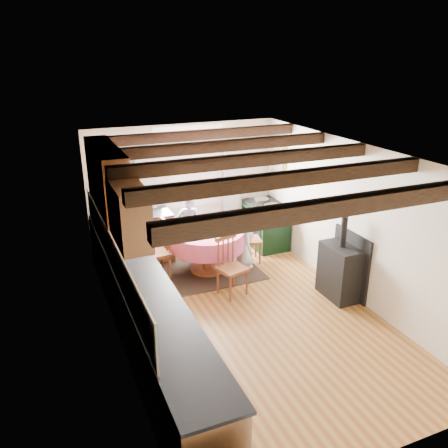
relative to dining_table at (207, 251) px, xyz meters
name	(u,v)px	position (x,y,z in m)	size (l,w,h in m)	color
floor	(245,315)	(0.00, -1.54, -0.38)	(3.60, 5.50, 0.00)	olive
ceiling	(248,153)	(0.00, -1.54, 2.02)	(3.60, 5.50, 0.00)	white
wall_back	(184,188)	(0.00, 1.21, 0.82)	(3.60, 0.00, 2.40)	silver
wall_front	(385,355)	(0.00, -4.29, 0.82)	(3.60, 0.00, 2.40)	silver
wall_left	(114,262)	(-1.80, -1.54, 0.82)	(0.00, 5.50, 2.40)	silver
wall_right	(354,222)	(1.80, -1.54, 0.82)	(0.00, 5.50, 2.40)	silver
beam_a	(343,206)	(0.00, -3.54, 1.93)	(3.60, 0.16, 0.16)	#362112
beam_b	(287,179)	(0.00, -2.54, 1.93)	(3.60, 0.16, 0.16)	#362112
beam_c	(248,160)	(0.00, -1.54, 1.93)	(3.60, 0.16, 0.16)	#362112
beam_d	(219,146)	(0.00, -0.54, 1.93)	(3.60, 0.16, 0.16)	#362112
beam_e	(196,135)	(0.00, 0.46, 1.93)	(3.60, 0.16, 0.16)	#362112
splash_left	(112,252)	(-1.78, -1.24, 0.82)	(0.02, 4.50, 0.55)	beige
splash_back	(132,194)	(-1.00, 1.19, 0.82)	(1.40, 0.02, 0.55)	beige
base_cabinet_left	(142,310)	(-1.50, -1.54, 0.06)	(0.60, 5.30, 0.88)	brown
base_cabinet_back	(135,239)	(-1.05, 0.91, 0.06)	(1.30, 0.60, 0.88)	brown
worktop_left	(142,279)	(-1.48, -1.54, 0.52)	(0.64, 5.30, 0.04)	black
worktop_back	(134,215)	(-1.05, 0.89, 0.52)	(1.30, 0.64, 0.04)	black
wall_cabinet_glass	(107,178)	(-1.63, -0.34, 1.57)	(0.34, 1.80, 0.90)	brown
wall_cabinet_solid	(129,214)	(-1.63, -1.84, 1.52)	(0.34, 0.90, 0.70)	brown
window_frame	(189,167)	(0.10, 1.19, 1.22)	(1.34, 0.03, 1.54)	white
window_pane	(189,167)	(0.10, 1.20, 1.22)	(1.20, 0.01, 1.40)	white
curtain_left	(147,199)	(-0.75, 1.11, 0.72)	(0.35, 0.10, 2.10)	silver
curtain_right	(232,189)	(0.95, 1.11, 0.72)	(0.35, 0.10, 2.10)	silver
curtain_rod	(189,135)	(0.10, 1.11, 1.82)	(0.03, 0.03, 2.00)	black
wall_picture	(279,159)	(1.77, 0.76, 1.32)	(0.04, 0.50, 0.60)	gold
wall_plate	(236,157)	(1.05, 1.18, 1.32)	(0.30, 0.30, 0.02)	silver
rug	(207,271)	(0.00, 0.00, -0.38)	(1.77, 1.37, 0.01)	black
dining_table	(207,251)	(0.00, 0.00, 0.00)	(1.27, 1.27, 0.77)	#CB3B6E
chair_near	(232,267)	(0.08, -0.89, 0.10)	(0.41, 0.43, 0.96)	brown
chair_left	(156,251)	(-0.88, 0.08, 0.14)	(0.44, 0.47, 1.04)	brown
chair_right	(250,238)	(0.87, 0.09, 0.07)	(0.39, 0.41, 0.91)	brown
aga_range	(266,224)	(1.47, 0.64, 0.06)	(0.62, 0.96, 0.88)	black
cast_iron_stove	(341,258)	(1.58, -1.60, 0.29)	(0.40, 0.67, 1.34)	black
child_far	(189,226)	(-0.06, 0.78, 0.20)	(0.43, 0.28, 1.17)	#4A545C
child_right	(245,240)	(0.68, -0.06, 0.12)	(0.50, 0.32, 1.01)	silver
bowl_a	(209,228)	(0.06, 0.06, 0.41)	(0.19, 0.19, 0.05)	silver
bowl_b	(205,230)	(-0.05, -0.02, 0.41)	(0.20, 0.20, 0.06)	silver
cup	(214,228)	(0.12, -0.05, 0.43)	(0.10, 0.10, 0.09)	silver
canister_tall	(122,208)	(-1.23, 0.99, 0.64)	(0.12, 0.12, 0.21)	#262628
canister_wide	(135,207)	(-1.00, 1.00, 0.63)	(0.16, 0.16, 0.18)	#262628
canister_slim	(144,206)	(-0.86, 0.87, 0.66)	(0.09, 0.09, 0.25)	#262628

